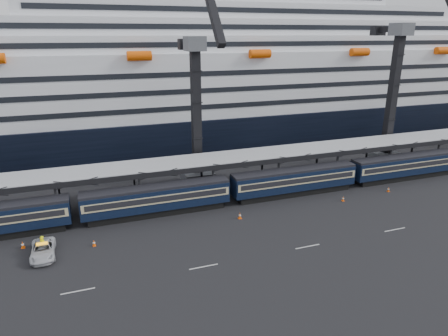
% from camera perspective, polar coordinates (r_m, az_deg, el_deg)
% --- Properties ---
extents(ground, '(260.00, 260.00, 0.00)m').
position_cam_1_polar(ground, '(56.51, 22.04, -6.09)').
color(ground, black).
rests_on(ground, ground).
extents(train, '(133.05, 3.00, 4.05)m').
position_cam_1_polar(train, '(60.35, 12.79, -1.32)').
color(train, black).
rests_on(train, ground).
extents(canopy, '(130.00, 6.25, 5.53)m').
position_cam_1_polar(canopy, '(65.08, 14.61, 2.82)').
color(canopy, '#9D9FA5').
rests_on(canopy, ground).
extents(cruise_ship, '(214.09, 28.84, 34.00)m').
position_cam_1_polar(cruise_ship, '(91.07, 3.00, 12.33)').
color(cruise_ship, black).
rests_on(cruise_ship, ground).
extents(crane_dark_near, '(4.50, 17.75, 35.08)m').
position_cam_1_polar(crane_dark_near, '(59.30, -3.89, 8.50)').
color(crane_dark_near, '#4A4D52').
rests_on(crane_dark_near, ground).
extents(crane_dark_mid, '(4.50, 18.24, 39.64)m').
position_cam_1_polar(crane_dark_mid, '(75.54, 23.25, 10.35)').
color(crane_dark_mid, '#4A4D52').
rests_on(crane_dark_mid, ground).
extents(pickup_truck, '(2.45, 5.18, 1.43)m').
position_cam_1_polar(pickup_truck, '(46.89, -24.45, -10.64)').
color(pickup_truck, silver).
rests_on(pickup_truck, ground).
extents(worker, '(0.90, 0.85, 2.07)m').
position_cam_1_polar(worker, '(47.30, -24.44, -9.94)').
color(worker, '#D8E60C').
rests_on(worker, ground).
extents(traffic_cone_a, '(0.41, 0.41, 0.81)m').
position_cam_1_polar(traffic_cone_a, '(49.65, -26.82, -9.75)').
color(traffic_cone_a, '#F45507').
rests_on(traffic_cone_a, ground).
extents(traffic_cone_b, '(0.37, 0.37, 0.74)m').
position_cam_1_polar(traffic_cone_b, '(47.14, -18.08, -10.14)').
color(traffic_cone_b, '#F45507').
rests_on(traffic_cone_b, ground).
extents(traffic_cone_c, '(0.43, 0.43, 0.86)m').
position_cam_1_polar(traffic_cone_c, '(51.04, 2.28, -6.79)').
color(traffic_cone_c, '#F45507').
rests_on(traffic_cone_c, ground).
extents(traffic_cone_d, '(0.37, 0.37, 0.74)m').
position_cam_1_polar(traffic_cone_d, '(58.59, 16.66, -4.20)').
color(traffic_cone_d, '#F45507').
rests_on(traffic_cone_d, ground).
extents(traffic_cone_e, '(0.36, 0.36, 0.72)m').
position_cam_1_polar(traffic_cone_e, '(64.25, 22.44, -2.83)').
color(traffic_cone_e, '#F45507').
rests_on(traffic_cone_e, ground).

